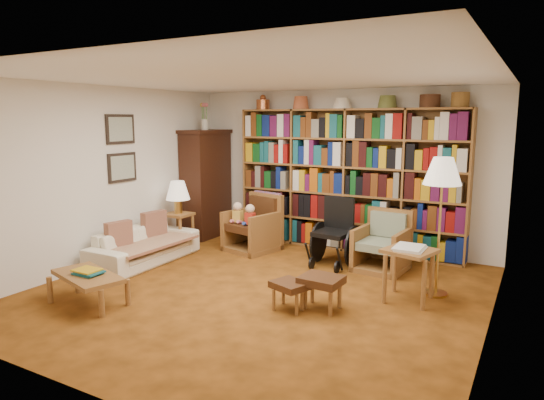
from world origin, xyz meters
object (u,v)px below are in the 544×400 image
Objects in this scene: sofa at (145,245)px; floor_lamp at (442,177)px; armchair_leather at (255,227)px; armchair_sage at (383,247)px; footstool_b at (321,282)px; footstool_a at (290,287)px; side_table_papers at (409,258)px; side_table_lamp at (179,223)px; coffee_table at (88,278)px; wheelchair at (335,234)px.

sofa is 4.14m from floor_lamp.
armchair_sage is at bearing -0.19° from armchair_leather.
footstool_b is (-1.01, -1.06, -1.10)m from floor_lamp.
sofa reaches higher than footstool_a.
side_table_papers reaches higher than sofa.
floor_lamp is (4.01, -0.18, 0.98)m from side_table_lamp.
side_table_lamp is 0.63× the size of armchair_leather.
floor_lamp reaches higher than coffee_table.
sofa reaches higher than footstool_b.
wheelchair reaches higher than footstool_a.
wheelchair is (2.41, 1.27, 0.18)m from sofa.
armchair_sage is at bearing -67.14° from sofa.
sofa is 1.94× the size of armchair_leather.
wheelchair is at bearing 96.48° from footstool_a.
armchair_leather is at bearing 179.81° from armchair_sage.
footstool_a is (2.62, -0.54, 0.00)m from sofa.
armchair_leather is at bearing 137.10° from footstool_b.
wheelchair is (2.51, 0.39, 0.02)m from side_table_lamp.
side_table_papers is (0.60, -1.05, 0.19)m from armchair_sage.
coffee_table reaches higher than footstool_a.
wheelchair is 0.59× the size of floor_lamp.
footstool_a is 1.00× the size of footstool_b.
footstool_a is at bearing -103.11° from armchair_sage.
wheelchair reaches higher than coffee_table.
side_table_lamp is 1.22m from armchair_leather.
sofa is 1.71× the size of coffee_table.
side_table_lamp is 3.07m from footstool_a.
footstool_a is at bearing -139.86° from side_table_papers.
armchair_leather is 2.60m from footstool_b.
side_table_lamp is 0.56× the size of coffee_table.
sofa is 1.07× the size of floor_lamp.
sofa is 2.72× the size of side_table_papers.
footstool_b is (0.29, 0.17, 0.05)m from footstool_a.
wheelchair is 2.12× the size of footstool_a.
footstool_b is at bearing -73.06° from wheelchair.
armchair_sage is at bearing 140.28° from floor_lamp.
side_table_lamp is at bearing -171.26° from wheelchair.
coffee_table reaches higher than footstool_b.
armchair_sage is 0.68m from wheelchair.
footstool_b is at bearing -98.79° from sofa.
footstool_b is (1.90, -1.77, -0.06)m from armchair_leather.
coffee_table is (0.59, -1.49, 0.05)m from sofa.
armchair_leather is at bearing 81.81° from coffee_table.
armchair_sage is 1.99m from footstool_a.
armchair_leather reaches higher than coffee_table.
side_table_lamp is 3.81m from side_table_papers.
armchair_leather is 1.10× the size of armchair_sage.
sofa is 0.90m from side_table_lamp.
footstool_b is at bearing -136.88° from side_table_papers.
armchair_sage is at bearing 49.37° from coffee_table.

